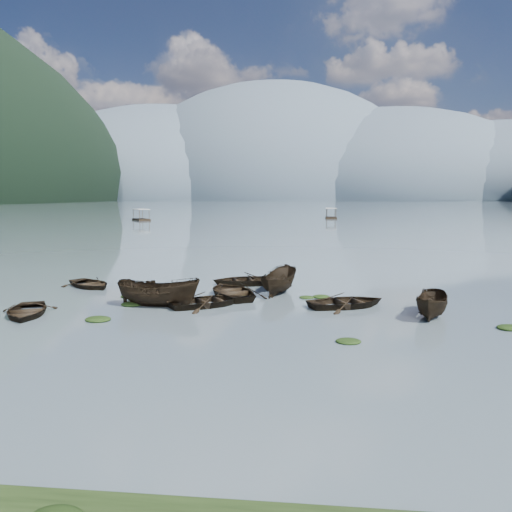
# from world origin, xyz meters

# --- Properties ---
(ground_plane) EXTENTS (2400.00, 2400.00, 0.00)m
(ground_plane) POSITION_xyz_m (0.00, 0.00, 0.00)
(ground_plane) COLOR slate
(haze_mtn_a) EXTENTS (520.00, 520.00, 280.00)m
(haze_mtn_a) POSITION_xyz_m (-260.00, 900.00, 0.00)
(haze_mtn_a) COLOR #475666
(haze_mtn_a) RESTS_ON ground
(haze_mtn_b) EXTENTS (520.00, 520.00, 340.00)m
(haze_mtn_b) POSITION_xyz_m (-60.00, 900.00, 0.00)
(haze_mtn_b) COLOR #475666
(haze_mtn_b) RESTS_ON ground
(haze_mtn_c) EXTENTS (520.00, 520.00, 260.00)m
(haze_mtn_c) POSITION_xyz_m (140.00, 900.00, 0.00)
(haze_mtn_c) COLOR #475666
(haze_mtn_c) RESTS_ON ground
(haze_mtn_d) EXTENTS (520.00, 520.00, 220.00)m
(haze_mtn_d) POSITION_xyz_m (320.00, 900.00, 0.00)
(haze_mtn_d) COLOR #475666
(haze_mtn_d) RESTS_ON ground
(rowboat_0) EXTENTS (4.00, 4.62, 0.80)m
(rowboat_0) POSITION_xyz_m (-10.42, 3.07, 0.00)
(rowboat_0) COLOR black
(rowboat_0) RESTS_ON ground
(rowboat_1) EXTENTS (5.20, 4.91, 0.88)m
(rowboat_1) POSITION_xyz_m (-1.97, 6.13, 0.00)
(rowboat_1) COLOR black
(rowboat_1) RESTS_ON ground
(rowboat_2) EXTENTS (4.68, 2.03, 1.77)m
(rowboat_2) POSITION_xyz_m (-4.52, 5.67, 0.00)
(rowboat_2) COLOR black
(rowboat_2) RESTS_ON ground
(rowboat_3) EXTENTS (5.04, 5.61, 0.96)m
(rowboat_3) POSITION_xyz_m (-1.07, 8.79, 0.00)
(rowboat_3) COLOR black
(rowboat_3) RESTS_ON ground
(rowboat_4) EXTENTS (5.09, 4.45, 0.88)m
(rowboat_4) POSITION_xyz_m (5.41, 6.65, 0.00)
(rowboat_4) COLOR black
(rowboat_4) RESTS_ON ground
(rowboat_5) EXTENTS (2.57, 4.01, 1.45)m
(rowboat_5) POSITION_xyz_m (9.34, 4.82, 0.00)
(rowboat_5) COLOR black
(rowboat_5) RESTS_ON ground
(rowboat_6) EXTENTS (4.78, 4.62, 0.81)m
(rowboat_6) POSITION_xyz_m (-10.63, 10.74, 0.00)
(rowboat_6) COLOR black
(rowboat_6) RESTS_ON ground
(rowboat_7) EXTENTS (5.32, 4.45, 0.95)m
(rowboat_7) POSITION_xyz_m (-0.68, 12.81, 0.00)
(rowboat_7) COLOR black
(rowboat_7) RESTS_ON ground
(rowboat_8) EXTENTS (2.62, 4.63, 1.69)m
(rowboat_8) POSITION_xyz_m (1.57, 10.09, 0.00)
(rowboat_8) COLOR black
(rowboat_8) RESTS_ON ground
(weed_clump_0) EXTENTS (1.22, 1.00, 0.27)m
(weed_clump_0) POSITION_xyz_m (-6.46, 2.38, 0.00)
(weed_clump_0) COLOR black
(weed_clump_0) RESTS_ON ground
(weed_clump_1) EXTENTS (1.09, 0.87, 0.24)m
(weed_clump_1) POSITION_xyz_m (-6.91, 7.85, 0.00)
(weed_clump_1) COLOR black
(weed_clump_1) RESTS_ON ground
(weed_clump_2) EXTENTS (1.02, 0.82, 0.22)m
(weed_clump_2) POSITION_xyz_m (4.97, 0.06, 0.00)
(weed_clump_2) COLOR black
(weed_clump_2) RESTS_ON ground
(weed_clump_3) EXTENTS (0.86, 0.73, 0.19)m
(weed_clump_3) POSITION_xyz_m (3.27, 8.69, 0.00)
(weed_clump_3) COLOR black
(weed_clump_3) RESTS_ON ground
(weed_clump_4) EXTENTS (1.20, 0.96, 0.25)m
(weed_clump_4) POSITION_xyz_m (12.24, 2.82, 0.00)
(weed_clump_4) COLOR black
(weed_clump_4) RESTS_ON ground
(weed_clump_5) EXTENTS (1.18, 0.95, 0.25)m
(weed_clump_5) POSITION_xyz_m (-6.04, 5.78, 0.00)
(weed_clump_5) COLOR black
(weed_clump_5) RESTS_ON ground
(weed_clump_6) EXTENTS (0.94, 0.79, 0.20)m
(weed_clump_6) POSITION_xyz_m (-0.20, 8.16, 0.00)
(weed_clump_6) COLOR black
(weed_clump_6) RESTS_ON ground
(weed_clump_7) EXTENTS (1.03, 0.82, 0.22)m
(weed_clump_7) POSITION_xyz_m (4.11, 8.89, 0.00)
(weed_clump_7) COLOR black
(weed_clump_7) RESTS_ON ground
(pontoon_left) EXTENTS (6.20, 7.32, 2.64)m
(pontoon_left) POSITION_xyz_m (-37.14, 98.23, 0.00)
(pontoon_left) COLOR black
(pontoon_left) RESTS_ON ground
(pontoon_centre) EXTENTS (2.90, 6.86, 2.62)m
(pontoon_centre) POSITION_xyz_m (9.27, 113.49, 0.00)
(pontoon_centre) COLOR black
(pontoon_centre) RESTS_ON ground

